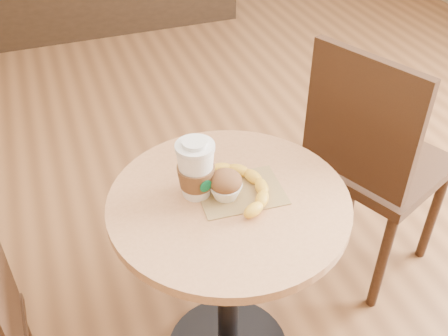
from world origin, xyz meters
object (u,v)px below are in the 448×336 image
Objects in this scene: chair_right at (372,159)px; coffee_cup at (196,171)px; cafe_table at (229,253)px; banana at (246,186)px; muffin at (226,185)px.

chair_right reaches higher than coffee_cup.
cafe_table is 0.25m from banana.
muffin is (-0.66, -0.22, 0.24)m from chair_right.
banana is (0.06, 0.01, 0.24)m from cafe_table.
chair_right is 0.80m from coffee_cup.
cafe_table is at bearing -47.23° from coffee_cup.
cafe_table is 2.81× the size of banana.
muffin is (0.07, -0.04, -0.04)m from coffee_cup.
cafe_table is 0.74× the size of chair_right.
coffee_cup is (-0.73, -0.17, 0.27)m from chair_right.
coffee_cup is at bearing 144.96° from cafe_table.
coffee_cup is (-0.08, 0.05, 0.30)m from cafe_table.
banana is (-0.59, -0.21, 0.21)m from chair_right.
muffin is at bearing -43.75° from coffee_cup.
cafe_table is at bearing 85.69° from chair_right.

